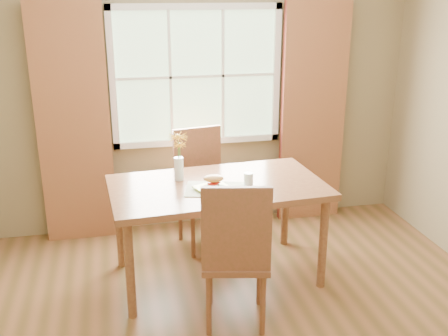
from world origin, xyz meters
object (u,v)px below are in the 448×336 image
flower_vase (179,152)px  dining_table (217,194)px  chair_far (201,182)px  water_glass (248,180)px  chair_near (236,251)px  croissant_sandwich (213,183)px

flower_vase → dining_table: bearing=-30.7°
chair_far → flower_vase: size_ratio=2.81×
flower_vase → chair_far: bearing=62.0°
chair_far → water_glass: chair_far is taller
water_glass → flower_vase: bearing=153.1°
chair_near → water_glass: chair_near is taller
flower_vase → croissant_sandwich: bearing=-55.5°
croissant_sandwich → flower_vase: 0.42m
water_glass → croissant_sandwich: bearing=-168.2°
chair_far → water_glass: (0.25, -0.75, 0.27)m
chair_near → water_glass: 0.72m
chair_near → flower_vase: bearing=118.7°
dining_table → chair_far: (-0.02, 0.66, -0.14)m
dining_table → croissant_sandwich: croissant_sandwich is taller
dining_table → chair_near: size_ratio=1.57×
croissant_sandwich → flower_vase: size_ratio=0.45×
dining_table → flower_vase: 0.45m
dining_table → chair_near: 0.73m
chair_far → flower_vase: 0.72m
dining_table → chair_far: bearing=87.7°
dining_table → chair_far: chair_far is taller
chair_near → flower_vase: flower_vase is taller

